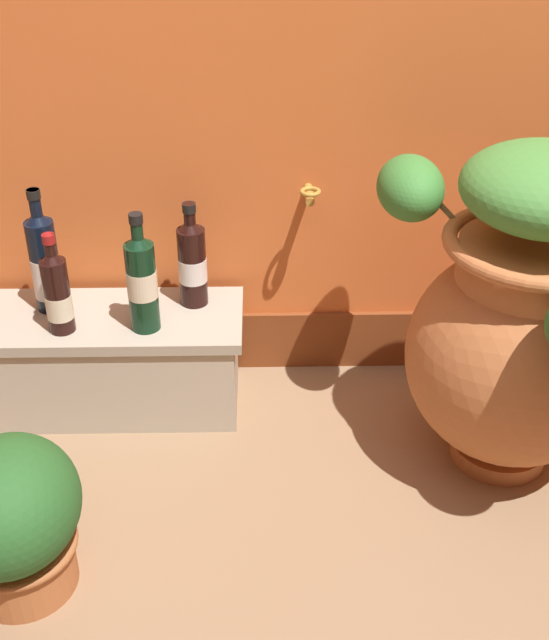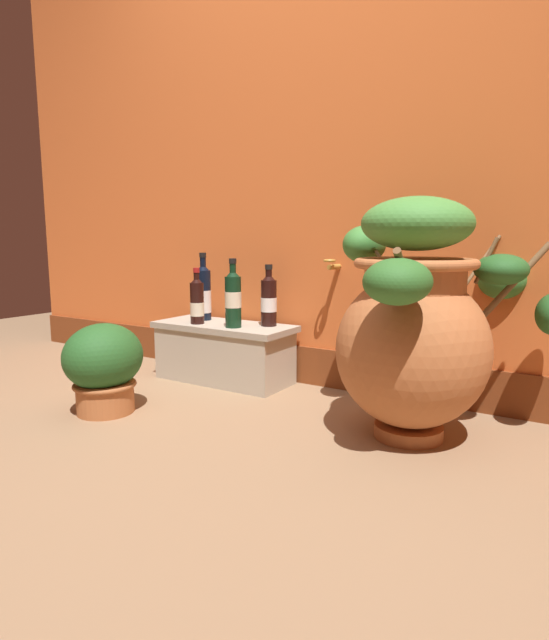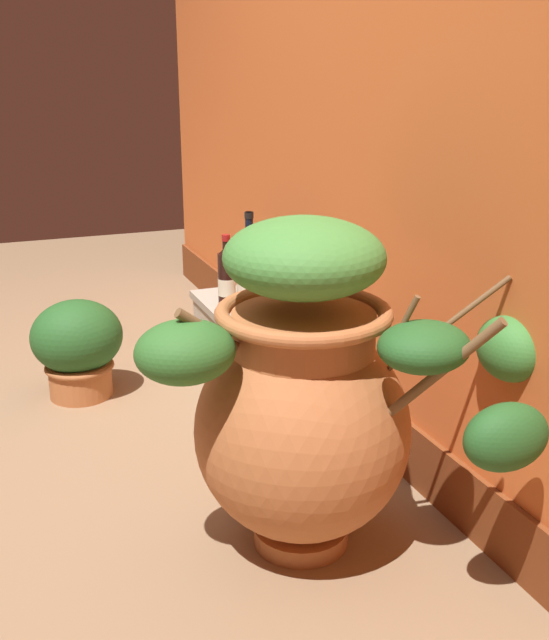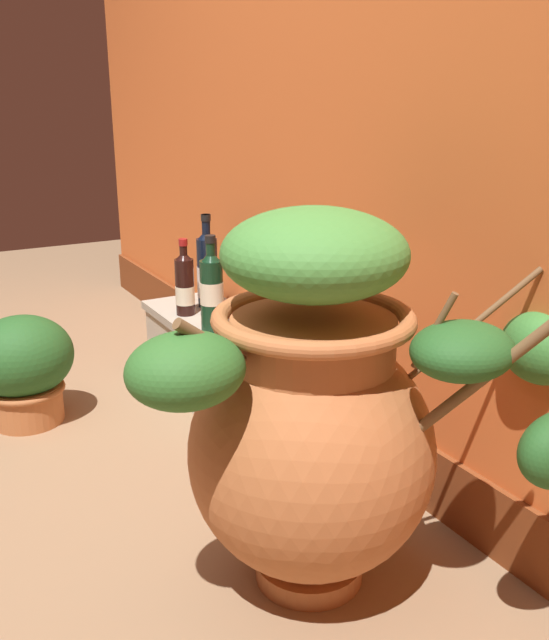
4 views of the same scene
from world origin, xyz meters
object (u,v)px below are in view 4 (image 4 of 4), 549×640
at_px(terracotta_urn, 318,412).
at_px(potted_shrub, 23,367).
at_px(wine_bottle_right, 262,297).
at_px(wine_bottle_left, 212,289).
at_px(wine_bottle_back, 185,283).
at_px(wine_bottle_middle, 207,270).

xyz_separation_m(terracotta_urn, potted_shrub, (-1.16, -0.41, -0.22)).
relative_size(wine_bottle_right, potted_shrub, 0.80).
height_order(terracotta_urn, wine_bottle_right, terracotta_urn).
bearing_deg(potted_shrub, terracotta_urn, 19.43).
xyz_separation_m(terracotta_urn, wine_bottle_right, (-0.82, 0.31, 0.01)).
bearing_deg(terracotta_urn, wine_bottle_left, 169.10).
distance_m(wine_bottle_right, wine_bottle_back, 0.36).
relative_size(terracotta_urn, wine_bottle_right, 3.06).
distance_m(terracotta_urn, wine_bottle_back, 1.17).
xyz_separation_m(wine_bottle_back, potted_shrub, (-0.01, -0.58, -0.21)).
relative_size(terracotta_urn, wine_bottle_left, 2.78).
xyz_separation_m(terracotta_urn, wine_bottle_left, (-0.94, 0.18, 0.02)).
height_order(terracotta_urn, wine_bottle_back, terracotta_urn).
bearing_deg(wine_bottle_middle, wine_bottle_back, -65.42).
relative_size(wine_bottle_left, wine_bottle_back, 1.18).
bearing_deg(potted_shrub, wine_bottle_right, 64.34).
distance_m(terracotta_urn, wine_bottle_right, 0.87).
distance_m(wine_bottle_left, potted_shrub, 0.68).
relative_size(terracotta_urn, wine_bottle_back, 3.27).
bearing_deg(wine_bottle_back, wine_bottle_right, 21.65).
bearing_deg(wine_bottle_right, terracotta_urn, -20.61).
height_order(wine_bottle_left, wine_bottle_middle, wine_bottle_middle).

